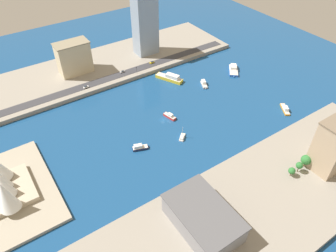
{
  "coord_description": "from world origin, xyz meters",
  "views": [
    {
      "loc": [
        -153.54,
        98.21,
        149.67
      ],
      "look_at": [
        -12.47,
        3.6,
        4.19
      ],
      "focal_mm": 33.67,
      "sensor_mm": 36.0,
      "label": 1
    }
  ],
  "objects_px": {
    "sedan_silver": "(122,72)",
    "opera_landmark": "(2,184)",
    "traffic_light_waterfront": "(136,69)",
    "sailboat_small_white": "(182,137)",
    "apartment_midrise_tan": "(335,145)",
    "ferry_yellow_fast": "(170,78)",
    "taxi_yellow_cab": "(152,62)",
    "office_block_beige": "(74,58)",
    "water_taxi_orange": "(285,109)",
    "tugboat_red": "(169,116)",
    "tower_tall_glass": "(145,24)",
    "catamaran_blue": "(233,70)",
    "patrol_launch_navy": "(140,147)",
    "yacht_sleek_gray": "(204,84)",
    "warehouse_low_gray": "(203,218)",
    "van_white": "(86,87)"
  },
  "relations": [
    {
      "from": "sedan_silver",
      "to": "opera_landmark",
      "type": "distance_m",
      "value": 141.61
    },
    {
      "from": "sedan_silver",
      "to": "traffic_light_waterfront",
      "type": "height_order",
      "value": "traffic_light_waterfront"
    },
    {
      "from": "sailboat_small_white",
      "to": "apartment_midrise_tan",
      "type": "distance_m",
      "value": 95.06
    },
    {
      "from": "ferry_yellow_fast",
      "to": "taxi_yellow_cab",
      "type": "height_order",
      "value": "ferry_yellow_fast"
    },
    {
      "from": "traffic_light_waterfront",
      "to": "office_block_beige",
      "type": "bearing_deg",
      "value": 53.37
    },
    {
      "from": "ferry_yellow_fast",
      "to": "water_taxi_orange",
      "type": "bearing_deg",
      "value": -149.98
    },
    {
      "from": "apartment_midrise_tan",
      "to": "water_taxi_orange",
      "type": "bearing_deg",
      "value": -26.45
    },
    {
      "from": "tugboat_red",
      "to": "tower_tall_glass",
      "type": "distance_m",
      "value": 104.83
    },
    {
      "from": "catamaran_blue",
      "to": "opera_landmark",
      "type": "relative_size",
      "value": 0.5
    },
    {
      "from": "tugboat_red",
      "to": "taxi_yellow_cab",
      "type": "relative_size",
      "value": 2.68
    },
    {
      "from": "patrol_launch_navy",
      "to": "traffic_light_waterfront",
      "type": "distance_m",
      "value": 92.47
    },
    {
      "from": "ferry_yellow_fast",
      "to": "opera_landmark",
      "type": "xyz_separation_m",
      "value": [
        -50.58,
        147.67,
        7.85
      ]
    },
    {
      "from": "catamaran_blue",
      "to": "ferry_yellow_fast",
      "type": "height_order",
      "value": "ferry_yellow_fast"
    },
    {
      "from": "yacht_sleek_gray",
      "to": "taxi_yellow_cab",
      "type": "relative_size",
      "value": 2.64
    },
    {
      "from": "tugboat_red",
      "to": "patrol_launch_navy",
      "type": "distance_m",
      "value": 39.27
    },
    {
      "from": "patrol_launch_navy",
      "to": "sedan_silver",
      "type": "xyz_separation_m",
      "value": [
        89.6,
        -34.04,
        2.75
      ]
    },
    {
      "from": "sedan_silver",
      "to": "traffic_light_waterfront",
      "type": "bearing_deg",
      "value": -130.69
    },
    {
      "from": "ferry_yellow_fast",
      "to": "sedan_silver",
      "type": "bearing_deg",
      "value": 46.47
    },
    {
      "from": "warehouse_low_gray",
      "to": "opera_landmark",
      "type": "distance_m",
      "value": 112.92
    },
    {
      "from": "warehouse_low_gray",
      "to": "office_block_beige",
      "type": "bearing_deg",
      "value": -1.04
    },
    {
      "from": "apartment_midrise_tan",
      "to": "sedan_silver",
      "type": "bearing_deg",
      "value": 17.59
    },
    {
      "from": "yacht_sleek_gray",
      "to": "office_block_beige",
      "type": "distance_m",
      "value": 114.86
    },
    {
      "from": "tugboat_red",
      "to": "sailboat_small_white",
      "type": "bearing_deg",
      "value": 167.02
    },
    {
      "from": "warehouse_low_gray",
      "to": "office_block_beige",
      "type": "height_order",
      "value": "office_block_beige"
    },
    {
      "from": "tugboat_red",
      "to": "taxi_yellow_cab",
      "type": "xyz_separation_m",
      "value": [
        72.08,
        -29.06,
        2.96
      ]
    },
    {
      "from": "office_block_beige",
      "to": "sedan_silver",
      "type": "xyz_separation_m",
      "value": [
        -23.78,
        -33.51,
        -13.17
      ]
    },
    {
      "from": "patrol_launch_navy",
      "to": "catamaran_blue",
      "type": "bearing_deg",
      "value": -71.76
    },
    {
      "from": "tugboat_red",
      "to": "tower_tall_glass",
      "type": "xyz_separation_m",
      "value": [
        93.66,
        -35.94,
        30.4
      ]
    },
    {
      "from": "van_white",
      "to": "patrol_launch_navy",
      "type": "bearing_deg",
      "value": -178.19
    },
    {
      "from": "taxi_yellow_cab",
      "to": "water_taxi_orange",
      "type": "bearing_deg",
      "value": -156.38
    },
    {
      "from": "van_white",
      "to": "opera_landmark",
      "type": "relative_size",
      "value": 0.12
    },
    {
      "from": "sedan_silver",
      "to": "taxi_yellow_cab",
      "type": "height_order",
      "value": "taxi_yellow_cab"
    },
    {
      "from": "sailboat_small_white",
      "to": "traffic_light_waterfront",
      "type": "xyz_separation_m",
      "value": [
        88.37,
        -13.9,
        6.78
      ]
    },
    {
      "from": "traffic_light_waterfront",
      "to": "opera_landmark",
      "type": "height_order",
      "value": "opera_landmark"
    },
    {
      "from": "yacht_sleek_gray",
      "to": "sedan_silver",
      "type": "distance_m",
      "value": 73.16
    },
    {
      "from": "catamaran_blue",
      "to": "van_white",
      "type": "distance_m",
      "value": 132.34
    },
    {
      "from": "apartment_midrise_tan",
      "to": "sailboat_small_white",
      "type": "bearing_deg",
      "value": 38.48
    },
    {
      "from": "water_taxi_orange",
      "to": "tower_tall_glass",
      "type": "distance_m",
      "value": 146.31
    },
    {
      "from": "office_block_beige",
      "to": "van_white",
      "type": "height_order",
      "value": "office_block_beige"
    },
    {
      "from": "ferry_yellow_fast",
      "to": "van_white",
      "type": "distance_m",
      "value": 71.9
    },
    {
      "from": "sailboat_small_white",
      "to": "office_block_beige",
      "type": "xyz_separation_m",
      "value": [
        120.57,
        29.4,
        16.46
      ]
    },
    {
      "from": "sailboat_small_white",
      "to": "yacht_sleek_gray",
      "type": "bearing_deg",
      "value": -51.16
    },
    {
      "from": "yacht_sleek_gray",
      "to": "apartment_midrise_tan",
      "type": "height_order",
      "value": "apartment_midrise_tan"
    },
    {
      "from": "patrol_launch_navy",
      "to": "taxi_yellow_cab",
      "type": "distance_m",
      "value": 109.9
    },
    {
      "from": "water_taxi_orange",
      "to": "warehouse_low_gray",
      "type": "distance_m",
      "value": 125.95
    },
    {
      "from": "catamaran_blue",
      "to": "warehouse_low_gray",
      "type": "xyz_separation_m",
      "value": [
        -110.5,
        124.89,
        8.37
      ]
    },
    {
      "from": "patrol_launch_navy",
      "to": "traffic_light_waterfront",
      "type": "xyz_separation_m",
      "value": [
        81.18,
        -43.83,
        6.24
      ]
    },
    {
      "from": "office_block_beige",
      "to": "catamaran_blue",
      "type": "bearing_deg",
      "value": -121.03
    },
    {
      "from": "traffic_light_waterfront",
      "to": "warehouse_low_gray",
      "type": "bearing_deg",
      "value": 162.88
    },
    {
      "from": "tower_tall_glass",
      "to": "office_block_beige",
      "type": "relative_size",
      "value": 1.97
    }
  ]
}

